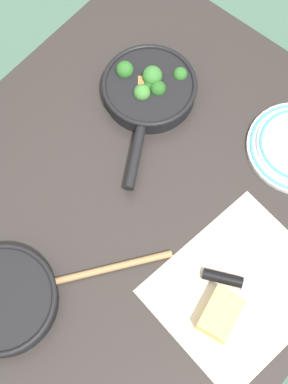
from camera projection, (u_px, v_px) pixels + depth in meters
ground_plane at (144, 274)px, 1.93m from camera, size 14.00×14.00×0.00m
dining_table_red at (144, 209)px, 1.29m from camera, size 1.07×0.94×0.78m
skillet_broccoli at (149, 89)px, 1.28m from camera, size 0.35×0.26×0.08m
skillet_eggs at (1, 301)px, 1.09m from camera, size 0.32×0.24×0.05m
wooden_spoon at (62, 280)px, 1.13m from camera, size 0.33×0.25×0.02m
parchment_sheet at (239, 289)px, 1.13m from camera, size 0.38×0.34×0.00m
grater_knife at (240, 283)px, 1.12m from camera, size 0.12×0.22×0.02m
cheese_block at (220, 315)px, 1.09m from camera, size 0.10×0.08×0.05m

